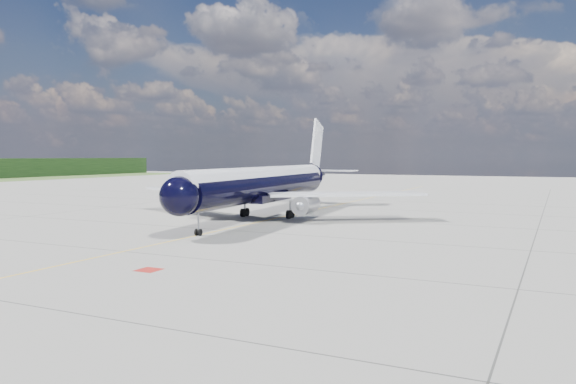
% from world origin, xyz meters
% --- Properties ---
extents(ground, '(320.00, 320.00, 0.00)m').
position_xyz_m(ground, '(0.00, 30.00, 0.00)').
color(ground, gray).
rests_on(ground, ground).
extents(taxiway_centerline, '(0.16, 160.00, 0.01)m').
position_xyz_m(taxiway_centerline, '(0.00, 25.00, 0.00)').
color(taxiway_centerline, yellow).
rests_on(taxiway_centerline, ground).
extents(red_marking, '(1.60, 1.60, 0.01)m').
position_xyz_m(red_marking, '(6.80, -10.00, 0.00)').
color(red_marking, maroon).
rests_on(red_marking, ground).
extents(main_airliner, '(39.26, 48.00, 13.86)m').
position_xyz_m(main_airliner, '(-1.47, 22.63, 4.30)').
color(main_airliner, black).
rests_on(main_airliner, ground).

